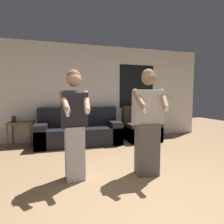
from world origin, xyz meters
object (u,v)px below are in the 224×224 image
at_px(couch, 80,131).
at_px(person_right, 148,123).
at_px(side_table, 21,125).
at_px(person_left, 74,124).
at_px(armchair, 141,129).

bearing_deg(couch, person_right, -67.60).
bearing_deg(side_table, couch, -6.60).
height_order(couch, person_left, person_left).
bearing_deg(armchair, person_right, -111.80).
relative_size(armchair, side_table, 1.28).
distance_m(couch, person_left, 2.13).
bearing_deg(armchair, side_table, 176.43).
xyz_separation_m(side_table, person_right, (2.33, -2.33, 0.31)).
relative_size(side_table, person_left, 0.47).
bearing_deg(person_right, side_table, 135.07).
xyz_separation_m(couch, person_left, (-0.22, -2.05, 0.51)).
xyz_separation_m(armchair, side_table, (-3.18, 0.20, 0.21)).
relative_size(couch, person_left, 1.31).
relative_size(couch, side_table, 2.81).
bearing_deg(armchair, person_left, -134.17).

